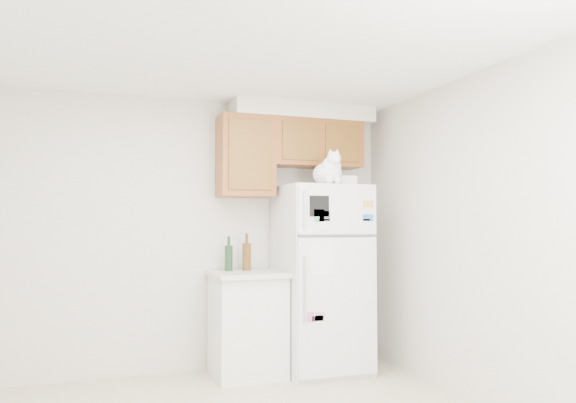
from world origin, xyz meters
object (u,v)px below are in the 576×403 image
refrigerator (322,278)px  base_counter (247,323)px  storage_box_back (328,183)px  bottle_green (229,254)px  bottle_amber (247,252)px  cat (329,172)px  storage_box_front (348,181)px

refrigerator → base_counter: refrigerator is taller
base_counter → storage_box_back: bearing=6.1°
refrigerator → storage_box_back: (0.14, 0.16, 0.90)m
bottle_green → bottle_amber: (0.17, -0.01, 0.01)m
storage_box_back → bottle_amber: storage_box_back is taller
cat → storage_box_back: (0.15, 0.36, -0.07)m
storage_box_back → bottle_amber: size_ratio=0.52×
refrigerator → cat: bearing=-92.7°
base_counter → bottle_green: 0.65m
storage_box_back → base_counter: bearing=169.4°
cat → storage_box_front: 0.24m
storage_box_front → bottle_amber: (-0.87, 0.34, -0.65)m
cat → storage_box_front: size_ratio=2.98×
base_counter → storage_box_front: (0.90, -0.20, 1.28)m
base_counter → storage_box_back: size_ratio=5.11×
storage_box_back → bottle_amber: 1.04m
cat → storage_box_front: cat is taller
base_counter → cat: bearing=-21.5°
refrigerator → storage_box_front: storage_box_front is taller
base_counter → refrigerator: bearing=-6.1°
bottle_green → storage_box_back: bearing=-3.9°
base_counter → bottle_amber: bottle_amber is taller
refrigerator → cat: size_ratio=3.81×
refrigerator → cat: 0.99m
storage_box_back → storage_box_front: storage_box_back is taller
base_counter → storage_box_front: bearing=-12.5°
cat → bottle_amber: cat is taller
base_counter → bottle_amber: size_ratio=2.68×
cat → bottle_green: size_ratio=1.41×
base_counter → bottle_green: size_ratio=2.91×
refrigerator → storage_box_front: (0.21, -0.13, 0.89)m
storage_box_back → bottle_green: size_ratio=0.57×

